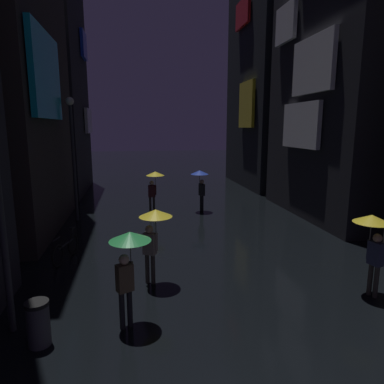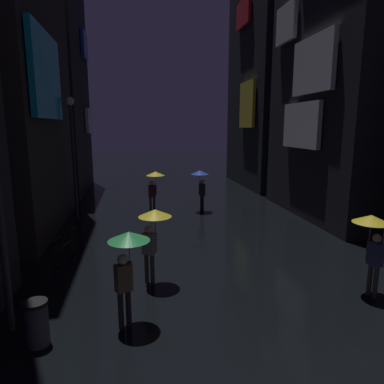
{
  "view_description": "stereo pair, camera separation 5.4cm",
  "coord_description": "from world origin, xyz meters",
  "px_view_note": "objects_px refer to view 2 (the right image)",
  "views": [
    {
      "loc": [
        -2.34,
        -2.21,
        4.3
      ],
      "look_at": [
        0.0,
        11.37,
        1.66
      ],
      "focal_mm": 32.0,
      "sensor_mm": 36.0,
      "label": 1
    },
    {
      "loc": [
        -2.29,
        -2.22,
        4.3
      ],
      "look_at": [
        0.0,
        11.37,
        1.66
      ],
      "focal_mm": 32.0,
      "sensor_mm": 36.0,
      "label": 2
    }
  ],
  "objects_px": {
    "trash_bin": "(37,323)",
    "pedestrian_midstreet_left_yellow": "(154,181)",
    "bicycle_parked_at_storefront": "(66,249)",
    "pedestrian_midstreet_centre_yellow": "(153,226)",
    "streetlamp_left_far": "(73,145)",
    "pedestrian_near_crossing_green": "(127,253)",
    "pedestrian_far_right_blue": "(201,179)",
    "pedestrian_foreground_right_yellow": "(372,233)"
  },
  "relations": [
    {
      "from": "trash_bin",
      "to": "pedestrian_midstreet_left_yellow",
      "type": "bearing_deg",
      "value": 73.9
    },
    {
      "from": "pedestrian_midstreet_left_yellow",
      "to": "bicycle_parked_at_storefront",
      "type": "distance_m",
      "value": 6.66
    },
    {
      "from": "pedestrian_midstreet_centre_yellow",
      "to": "streetlamp_left_far",
      "type": "relative_size",
      "value": 0.38
    },
    {
      "from": "pedestrian_midstreet_centre_yellow",
      "to": "pedestrian_near_crossing_green",
      "type": "relative_size",
      "value": 1.0
    },
    {
      "from": "pedestrian_midstreet_centre_yellow",
      "to": "streetlamp_left_far",
      "type": "bearing_deg",
      "value": 113.71
    },
    {
      "from": "pedestrian_far_right_blue",
      "to": "pedestrian_midstreet_left_yellow",
      "type": "relative_size",
      "value": 1.0
    },
    {
      "from": "pedestrian_far_right_blue",
      "to": "bicycle_parked_at_storefront",
      "type": "xyz_separation_m",
      "value": [
        -5.58,
        -5.71,
        -1.28
      ]
    },
    {
      "from": "pedestrian_midstreet_centre_yellow",
      "to": "pedestrian_far_right_blue",
      "type": "distance_m",
      "value": 8.38
    },
    {
      "from": "bicycle_parked_at_storefront",
      "to": "trash_bin",
      "type": "relative_size",
      "value": 1.91
    },
    {
      "from": "pedestrian_midstreet_centre_yellow",
      "to": "pedestrian_foreground_right_yellow",
      "type": "distance_m",
      "value": 5.64
    },
    {
      "from": "pedestrian_far_right_blue",
      "to": "trash_bin",
      "type": "bearing_deg",
      "value": -117.3
    },
    {
      "from": "pedestrian_near_crossing_green",
      "to": "trash_bin",
      "type": "xyz_separation_m",
      "value": [
        -1.79,
        -0.41,
        -1.2
      ]
    },
    {
      "from": "streetlamp_left_far",
      "to": "bicycle_parked_at_storefront",
      "type": "bearing_deg",
      "value": -85.38
    },
    {
      "from": "trash_bin",
      "to": "pedestrian_far_right_blue",
      "type": "bearing_deg",
      "value": 62.7
    },
    {
      "from": "pedestrian_far_right_blue",
      "to": "pedestrian_near_crossing_green",
      "type": "bearing_deg",
      "value": -109.56
    },
    {
      "from": "pedestrian_midstreet_centre_yellow",
      "to": "pedestrian_far_right_blue",
      "type": "relative_size",
      "value": 1.0
    },
    {
      "from": "pedestrian_midstreet_left_yellow",
      "to": "pedestrian_near_crossing_green",
      "type": "xyz_separation_m",
      "value": [
        -1.15,
        -9.8,
        0.0
      ]
    },
    {
      "from": "pedestrian_foreground_right_yellow",
      "to": "pedestrian_midstreet_centre_yellow",
      "type": "bearing_deg",
      "value": 163.81
    },
    {
      "from": "pedestrian_near_crossing_green",
      "to": "pedestrian_midstreet_centre_yellow",
      "type": "bearing_deg",
      "value": 71.45
    },
    {
      "from": "bicycle_parked_at_storefront",
      "to": "pedestrian_far_right_blue",
      "type": "bearing_deg",
      "value": 45.64
    },
    {
      "from": "pedestrian_midstreet_centre_yellow",
      "to": "streetlamp_left_far",
      "type": "height_order",
      "value": "streetlamp_left_far"
    },
    {
      "from": "pedestrian_far_right_blue",
      "to": "trash_bin",
      "type": "relative_size",
      "value": 2.28
    },
    {
      "from": "pedestrian_near_crossing_green",
      "to": "bicycle_parked_at_storefront",
      "type": "relative_size",
      "value": 1.2
    },
    {
      "from": "pedestrian_far_right_blue",
      "to": "bicycle_parked_at_storefront",
      "type": "relative_size",
      "value": 1.2
    },
    {
      "from": "pedestrian_near_crossing_green",
      "to": "trash_bin",
      "type": "relative_size",
      "value": 2.28
    },
    {
      "from": "streetlamp_left_far",
      "to": "trash_bin",
      "type": "height_order",
      "value": "streetlamp_left_far"
    },
    {
      "from": "pedestrian_near_crossing_green",
      "to": "pedestrian_far_right_blue",
      "type": "bearing_deg",
      "value": 70.44
    },
    {
      "from": "pedestrian_midstreet_centre_yellow",
      "to": "pedestrian_midstreet_left_yellow",
      "type": "bearing_deg",
      "value": 86.36
    },
    {
      "from": "pedestrian_midstreet_left_yellow",
      "to": "trash_bin",
      "type": "height_order",
      "value": "pedestrian_midstreet_left_yellow"
    },
    {
      "from": "pedestrian_midstreet_centre_yellow",
      "to": "pedestrian_midstreet_left_yellow",
      "type": "xyz_separation_m",
      "value": [
        0.5,
        7.85,
        0.0
      ]
    },
    {
      "from": "bicycle_parked_at_storefront",
      "to": "streetlamp_left_far",
      "type": "distance_m",
      "value": 5.89
    },
    {
      "from": "pedestrian_far_right_blue",
      "to": "pedestrian_foreground_right_yellow",
      "type": "xyz_separation_m",
      "value": [
        2.58,
        -9.46,
        0.0
      ]
    },
    {
      "from": "pedestrian_midstreet_centre_yellow",
      "to": "bicycle_parked_at_storefront",
      "type": "xyz_separation_m",
      "value": [
        -2.75,
        2.17,
        -1.28
      ]
    },
    {
      "from": "pedestrian_midstreet_centre_yellow",
      "to": "pedestrian_near_crossing_green",
      "type": "distance_m",
      "value": 2.06
    },
    {
      "from": "bicycle_parked_at_storefront",
      "to": "trash_bin",
      "type": "bearing_deg",
      "value": -86.27
    },
    {
      "from": "bicycle_parked_at_storefront",
      "to": "streetlamp_left_far",
      "type": "height_order",
      "value": "streetlamp_left_far"
    },
    {
      "from": "pedestrian_near_crossing_green",
      "to": "pedestrian_midstreet_left_yellow",
      "type": "bearing_deg",
      "value": 83.29
    },
    {
      "from": "pedestrian_midstreet_centre_yellow",
      "to": "pedestrian_near_crossing_green",
      "type": "height_order",
      "value": "same"
    },
    {
      "from": "pedestrian_far_right_blue",
      "to": "bicycle_parked_at_storefront",
      "type": "bearing_deg",
      "value": -134.36
    },
    {
      "from": "pedestrian_foreground_right_yellow",
      "to": "streetlamp_left_far",
      "type": "xyz_separation_m",
      "value": [
        -8.57,
        8.74,
        1.81
      ]
    },
    {
      "from": "pedestrian_foreground_right_yellow",
      "to": "pedestrian_near_crossing_green",
      "type": "height_order",
      "value": "same"
    },
    {
      "from": "pedestrian_far_right_blue",
      "to": "trash_bin",
      "type": "xyz_separation_m",
      "value": [
        -5.29,
        -10.25,
        -1.2
      ]
    }
  ]
}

